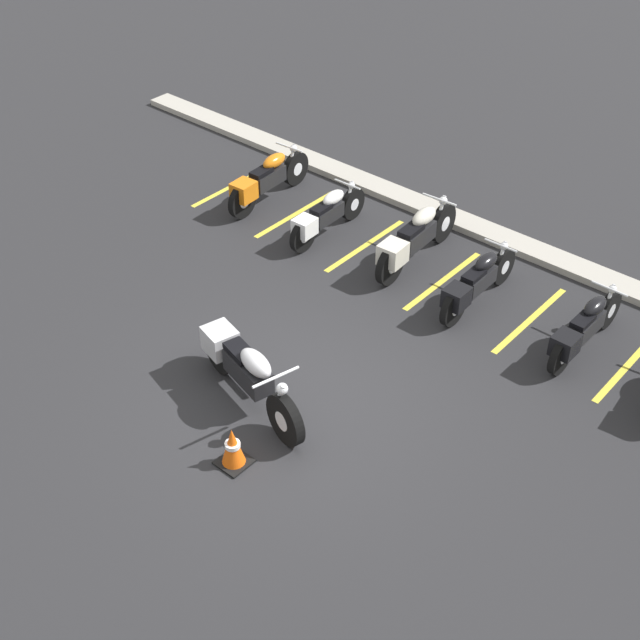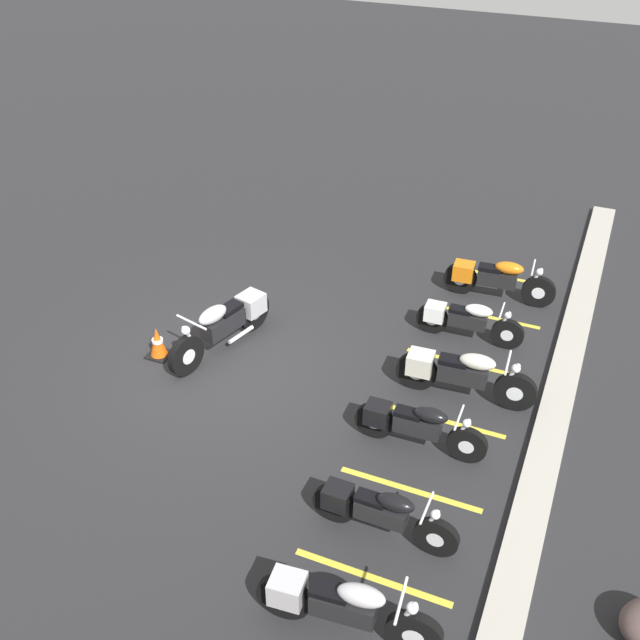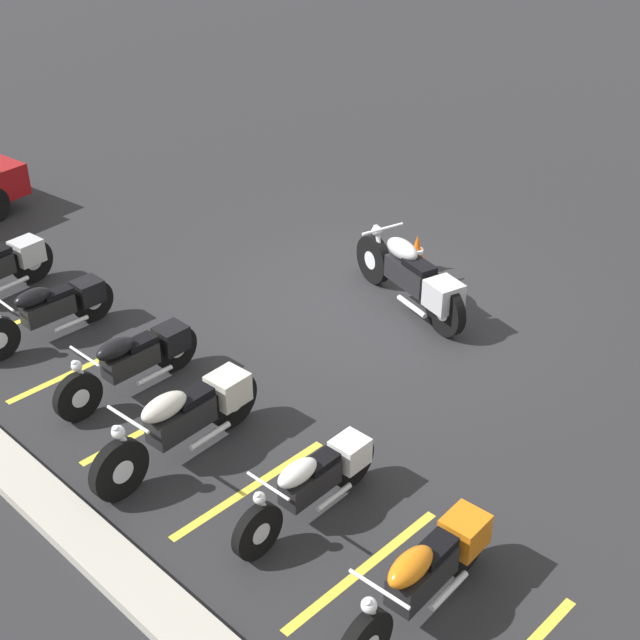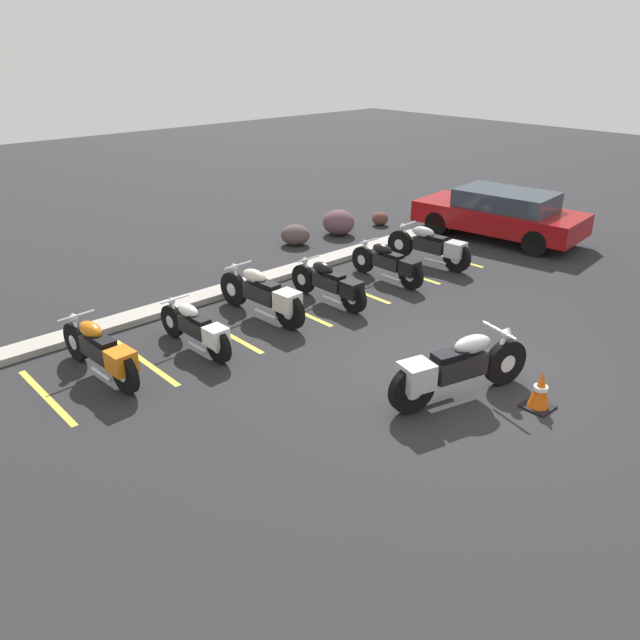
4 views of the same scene
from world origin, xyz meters
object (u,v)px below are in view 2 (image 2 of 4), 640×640
object	(u,v)px
parked_bike_3	(414,425)
parked_bike_5	(338,605)
parked_bike_0	(494,278)
traffic_cone	(158,343)
parked_bike_1	(464,320)
parked_bike_2	(459,373)
motorcycle_silver_featured	(226,323)
parked_bike_4	(377,511)

from	to	relation	value
parked_bike_3	parked_bike_5	distance (m)	3.34
parked_bike_0	parked_bike_5	size ratio (longest dim) A/B	0.98
traffic_cone	parked_bike_1	bearing A→B (deg)	118.40
parked_bike_2	parked_bike_5	bearing A→B (deg)	-96.00
motorcycle_silver_featured	traffic_cone	distance (m)	1.25
parked_bike_0	traffic_cone	world-z (taller)	parked_bike_0
parked_bike_5	parked_bike_0	bearing A→B (deg)	83.92
parked_bike_1	traffic_cone	size ratio (longest dim) A/B	3.37
motorcycle_silver_featured	parked_bike_1	size ratio (longest dim) A/B	1.22
parked_bike_3	traffic_cone	world-z (taller)	parked_bike_3
parked_bike_2	parked_bike_3	size ratio (longest dim) A/B	1.13
parked_bike_3	parked_bike_4	bearing A→B (deg)	-89.44
parked_bike_0	parked_bike_5	bearing A→B (deg)	-94.28
parked_bike_4	parked_bike_5	xyz separation A→B (m)	(1.53, 0.06, 0.04)
parked_bike_3	traffic_cone	xyz separation A→B (m)	(-0.46, -4.84, -0.16)
parked_bike_2	traffic_cone	distance (m)	5.25
parked_bike_1	parked_bike_2	world-z (taller)	parked_bike_2
motorcycle_silver_featured	parked_bike_3	world-z (taller)	motorcycle_silver_featured
motorcycle_silver_featured	parked_bike_1	distance (m)	4.31
parked_bike_4	traffic_cone	world-z (taller)	parked_bike_4
parked_bike_2	parked_bike_5	world-z (taller)	parked_bike_2
motorcycle_silver_featured	parked_bike_4	world-z (taller)	motorcycle_silver_featured
parked_bike_0	traffic_cone	bearing A→B (deg)	-143.70
parked_bike_2	parked_bike_3	distance (m)	1.46
parked_bike_0	traffic_cone	distance (m)	6.58
parked_bike_1	parked_bike_5	world-z (taller)	parked_bike_5
parked_bike_1	traffic_cone	bearing A→B (deg)	-153.38
parked_bike_1	parked_bike_2	bearing A→B (deg)	-81.32
motorcycle_silver_featured	parked_bike_3	bearing A→B (deg)	87.52
parked_bike_4	traffic_cone	xyz separation A→B (m)	(-2.26, -4.89, -0.15)
parked_bike_3	motorcycle_silver_featured	bearing A→B (deg)	161.80
parked_bike_2	traffic_cone	world-z (taller)	parked_bike_2
motorcycle_silver_featured	parked_bike_2	bearing A→B (deg)	107.83
parked_bike_0	parked_bike_3	bearing A→B (deg)	-96.17
parked_bike_4	parked_bike_5	size ratio (longest dim) A/B	0.91
parked_bike_1	parked_bike_2	distance (m)	1.70
parked_bike_0	parked_bike_4	distance (m)	6.48
motorcycle_silver_featured	parked_bike_0	size ratio (longest dim) A/B	1.10
parked_bike_1	parked_bike_3	distance (m)	3.09
parked_bike_2	parked_bike_5	xyz separation A→B (m)	(4.75, -0.21, -0.02)
parked_bike_1	parked_bike_4	bearing A→B (deg)	-91.38
parked_bike_5	parked_bike_1	bearing A→B (deg)	85.49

